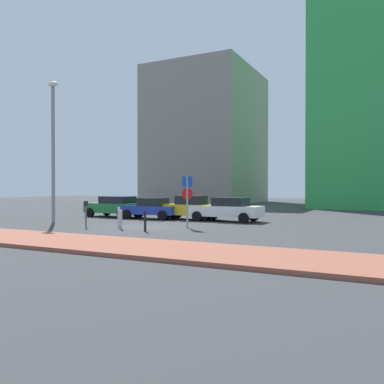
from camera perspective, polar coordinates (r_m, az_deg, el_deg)
ground_plane at (r=21.91m, az=-7.18°, el=-4.95°), size 120.00×120.00×0.00m
sidewalk_brick at (r=16.87m, az=-19.81°, el=-6.45°), size 40.00×3.47×0.14m
parked_car_green at (r=29.42m, az=-10.96°, el=-1.97°), size 4.12×2.12×1.49m
parked_car_blue at (r=27.33m, az=-5.85°, el=-2.30°), size 4.04×2.14×1.43m
parked_car_yellow at (r=26.56m, az=-0.24°, el=-2.23°), size 4.04×1.99×1.58m
parked_car_white at (r=25.27m, az=4.94°, el=-2.45°), size 4.64×2.06×1.50m
parking_sign_post at (r=21.07m, az=-0.68°, el=-0.47°), size 0.60×0.11×2.74m
parking_meter at (r=22.21m, az=-14.86°, el=-2.53°), size 0.18×0.14×1.41m
street_lamp at (r=25.37m, az=-19.16°, el=6.78°), size 0.70×0.36×8.43m
traffic_bollard_near at (r=19.55m, az=-6.68°, el=-4.10°), size 0.12×0.12×1.04m
traffic_bollard_mid at (r=20.75m, az=-10.11°, el=-3.89°), size 0.16×0.16×1.00m
traffic_bollard_far at (r=21.56m, az=-10.37°, el=-3.59°), size 0.14×0.14×1.10m
building_under_construction at (r=56.89m, az=2.19°, el=7.73°), size 13.11×15.35×18.21m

